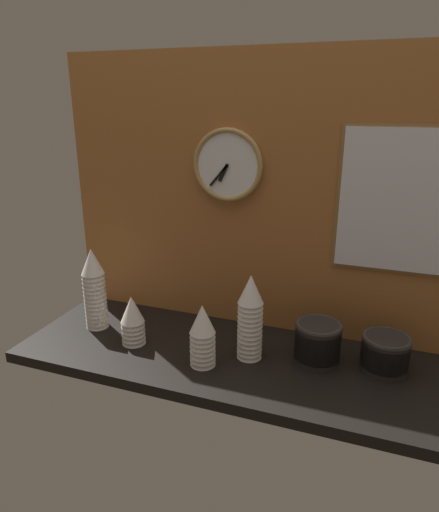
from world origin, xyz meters
TOP-DOWN VIEW (x-y plane):
  - ground_plane at (0.00, 0.00)cm, footprint 160.00×56.00cm
  - wall_tiled_back at (0.00, 26.50)cm, footprint 160.00×3.00cm
  - cup_stack_left at (-39.39, -5.54)cm, footprint 8.97×8.97cm
  - cup_stack_far_left at (-60.01, 1.08)cm, footprint 8.97×8.97cm
  - cup_stack_center_right at (4.49, -0.16)cm, footprint 8.97×8.97cm
  - cup_stack_center at (-9.27, -10.32)cm, footprint 8.97×8.97cm
  - bowl_stack_right at (27.55, 5.20)cm, footprint 16.15×16.15cm
  - bowl_stack_far_right at (49.81, 7.56)cm, footprint 16.15×16.15cm
  - wall_clock at (-12.21, 23.46)cm, footprint 27.29×2.70cm
  - menu_board at (52.98, 24.35)cm, footprint 50.10×1.32cm

SIDE VIEW (x-z plane):
  - ground_plane at x=0.00cm, z-range -4.00..0.00cm
  - bowl_stack_far_right at x=49.81cm, z-range 0.33..13.04cm
  - bowl_stack_right at x=27.55cm, z-range 0.32..15.07cm
  - cup_stack_left at x=-39.39cm, z-range 0.00..19.08cm
  - cup_stack_center at x=-9.27cm, z-range 0.00..22.58cm
  - cup_stack_center_right at x=4.49cm, z-range 0.00..31.35cm
  - cup_stack_far_left at x=-60.01cm, z-range 0.00..33.10cm
  - wall_tiled_back at x=0.00cm, z-range 0.00..105.00cm
  - menu_board at x=52.98cm, z-range 29.41..80.20cm
  - wall_clock at x=-12.21cm, z-range 50.64..77.93cm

